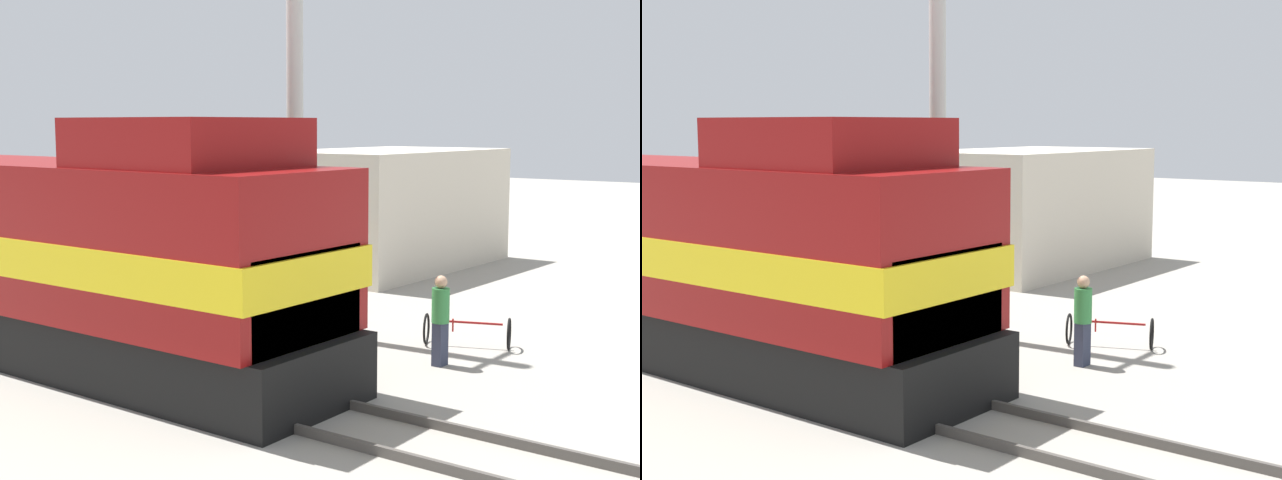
# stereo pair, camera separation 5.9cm
# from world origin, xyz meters

# --- Properties ---
(ground_plane) EXTENTS (120.00, 120.00, 0.00)m
(ground_plane) POSITION_xyz_m (0.00, 0.00, 0.00)
(ground_plane) COLOR gray
(rail_near) EXTENTS (0.08, 34.12, 0.15)m
(rail_near) POSITION_xyz_m (-0.72, 0.00, 0.07)
(rail_near) COLOR #4C4742
(rail_near) RESTS_ON ground_plane
(rail_far) EXTENTS (0.08, 34.12, 0.15)m
(rail_far) POSITION_xyz_m (0.72, 0.00, 0.07)
(rail_far) COLOR #4C4742
(rail_far) RESTS_ON ground_plane
(locomotive) EXTENTS (3.24, 14.38, 4.68)m
(locomotive) POSITION_xyz_m (0.00, 3.39, 2.07)
(locomotive) COLOR black
(locomotive) RESTS_ON ground_plane
(utility_pole) EXTENTS (1.80, 0.36, 11.31)m
(utility_pole) POSITION_xyz_m (4.42, 0.70, 5.73)
(utility_pole) COLOR #B2B2AD
(utility_pole) RESTS_ON ground_plane
(vendor_umbrella) EXTENTS (2.05, 2.05, 2.35)m
(vendor_umbrella) POSITION_xyz_m (5.59, 2.72, 2.11)
(vendor_umbrella) COLOR #4C4C4C
(vendor_umbrella) RESTS_ON ground_plane
(billboard_sign) EXTENTS (2.29, 0.12, 3.61)m
(billboard_sign) POSITION_xyz_m (5.54, 4.94, 2.80)
(billboard_sign) COLOR #595959
(billboard_sign) RESTS_ON ground_plane
(shrub_cluster) EXTENTS (1.19, 1.19, 1.19)m
(shrub_cluster) POSITION_xyz_m (5.88, 3.66, 0.60)
(shrub_cluster) COLOR #388C38
(shrub_cluster) RESTS_ON ground_plane
(person_bystander) EXTENTS (0.34, 0.34, 1.74)m
(person_bystander) POSITION_xyz_m (3.89, -3.24, 0.95)
(person_bystander) COLOR #2D3347
(person_bystander) RESTS_ON ground_plane
(bicycle) EXTENTS (1.24, 1.87, 0.66)m
(bicycle) POSITION_xyz_m (5.49, -2.98, 0.34)
(bicycle) COLOR black
(bicycle) RESTS_ON ground_plane
(building_block_distant) EXTENTS (8.09, 4.80, 3.76)m
(building_block_distant) POSITION_xyz_m (13.39, 4.17, 1.88)
(building_block_distant) COLOR beige
(building_block_distant) RESTS_ON ground_plane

